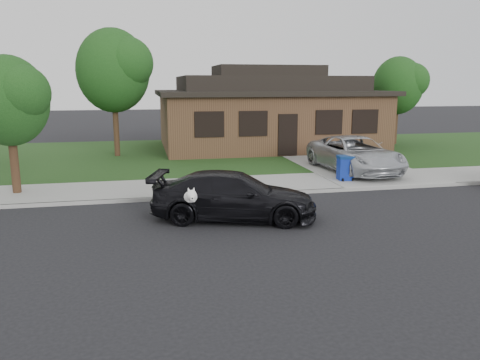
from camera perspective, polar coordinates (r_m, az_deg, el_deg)
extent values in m
plane|color=black|center=(12.65, 3.55, -5.70)|extent=(120.00, 120.00, 0.00)
cube|color=gray|center=(17.35, -0.84, -0.69)|extent=(60.00, 3.00, 0.12)
cube|color=gray|center=(15.92, 0.20, -1.82)|extent=(60.00, 0.12, 0.12)
cube|color=#193814|center=(25.12, -4.37, 3.15)|extent=(60.00, 13.00, 0.13)
cube|color=gray|center=(23.82, 11.09, 2.51)|extent=(4.50, 13.00, 0.14)
imported|color=black|center=(13.17, -0.76, -1.95)|extent=(4.97, 3.11, 1.34)
ellipsoid|color=white|center=(12.10, -6.04, -2.05)|extent=(0.34, 0.40, 0.30)
sphere|color=white|center=(11.86, -5.94, -1.84)|extent=(0.26, 0.26, 0.26)
cube|color=white|center=(11.75, -5.87, -2.20)|extent=(0.09, 0.12, 0.08)
sphere|color=black|center=(11.69, -5.83, -2.27)|extent=(0.04, 0.04, 0.04)
cone|color=white|center=(11.87, -6.29, -1.17)|extent=(0.11, 0.11, 0.14)
cone|color=white|center=(11.88, -5.66, -1.14)|extent=(0.11, 0.11, 0.14)
imported|color=#BABDC2|center=(20.25, 13.82, 3.10)|extent=(2.73, 5.39, 1.46)
cube|color=navy|center=(18.38, 12.68, 1.29)|extent=(0.59, 0.59, 0.86)
cube|color=navy|center=(18.31, 12.75, 2.75)|extent=(0.64, 0.64, 0.10)
cylinder|color=black|center=(18.14, 12.42, -0.01)|extent=(0.06, 0.14, 0.13)
cylinder|color=black|center=(18.30, 13.51, 0.04)|extent=(0.06, 0.14, 0.13)
cube|color=#422B1C|center=(27.68, 3.31, 7.22)|extent=(12.00, 8.00, 3.00)
cube|color=black|center=(27.61, 3.35, 10.58)|extent=(12.60, 8.60, 0.25)
cube|color=black|center=(27.60, 3.36, 11.67)|extent=(10.00, 6.50, 0.80)
cube|color=black|center=(27.61, 3.38, 13.12)|extent=(6.00, 3.50, 0.60)
cube|color=black|center=(23.87, 5.85, 5.50)|extent=(1.00, 0.06, 2.10)
cube|color=black|center=(22.92, -3.76, 6.79)|extent=(1.30, 0.05, 1.10)
cube|color=black|center=(23.33, 1.63, 6.89)|extent=(1.30, 0.05, 1.10)
cube|color=black|center=(24.58, 10.80, 6.94)|extent=(1.30, 0.05, 1.10)
cube|color=black|center=(25.42, 15.00, 6.90)|extent=(1.30, 0.05, 1.10)
cylinder|color=#332114|center=(24.78, -14.84, 5.72)|extent=(0.28, 0.28, 2.48)
ellipsoid|color=#143811|center=(24.67, -15.22, 12.75)|extent=(3.60, 3.60, 4.14)
sphere|color=#26591E|center=(24.11, -13.57, 13.72)|extent=(2.52, 2.52, 2.52)
cylinder|color=#332114|center=(30.37, 18.37, 6.12)|extent=(0.28, 0.28, 2.03)
ellipsoid|color=#143811|center=(30.26, 18.68, 10.85)|extent=(3.00, 3.00, 3.45)
sphere|color=#26591E|center=(30.18, 20.15, 11.32)|extent=(2.10, 2.10, 2.10)
cylinder|color=#332114|center=(17.57, -25.76, 1.49)|extent=(0.28, 0.28, 1.80)
ellipsoid|color=#143811|center=(17.36, -26.41, 8.65)|extent=(2.60, 2.60, 2.99)
sphere|color=#26591E|center=(16.86, -25.08, 9.60)|extent=(1.82, 1.82, 1.82)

